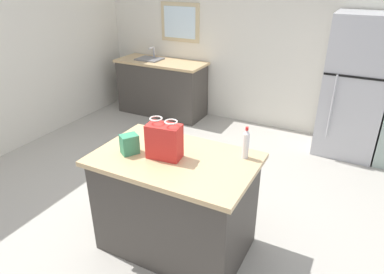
{
  "coord_description": "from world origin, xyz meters",
  "views": [
    {
      "loc": [
        1.5,
        -2.38,
        2.22
      ],
      "look_at": [
        0.27,
        -0.02,
        0.94
      ],
      "focal_mm": 32.46,
      "sensor_mm": 36.0,
      "label": 1
    }
  ],
  "objects_px": {
    "refrigerator": "(355,87)",
    "small_box": "(130,144)",
    "shopping_bag": "(164,141)",
    "bottle": "(246,144)",
    "kitchen_island": "(176,203)"
  },
  "relations": [
    {
      "from": "bottle",
      "to": "shopping_bag",
      "type": "bearing_deg",
      "value": -153.12
    },
    {
      "from": "refrigerator",
      "to": "shopping_bag",
      "type": "bearing_deg",
      "value": -114.05
    },
    {
      "from": "shopping_bag",
      "to": "kitchen_island",
      "type": "bearing_deg",
      "value": 25.46
    },
    {
      "from": "refrigerator",
      "to": "small_box",
      "type": "relative_size",
      "value": 11.17
    },
    {
      "from": "refrigerator",
      "to": "bottle",
      "type": "relative_size",
      "value": 6.79
    },
    {
      "from": "shopping_bag",
      "to": "small_box",
      "type": "height_order",
      "value": "shopping_bag"
    },
    {
      "from": "refrigerator",
      "to": "shopping_bag",
      "type": "distance_m",
      "value": 2.89
    },
    {
      "from": "small_box",
      "to": "kitchen_island",
      "type": "bearing_deg",
      "value": 16.12
    },
    {
      "from": "shopping_bag",
      "to": "small_box",
      "type": "relative_size",
      "value": 2.02
    },
    {
      "from": "kitchen_island",
      "to": "small_box",
      "type": "relative_size",
      "value": 8.05
    },
    {
      "from": "shopping_bag",
      "to": "bottle",
      "type": "relative_size",
      "value": 1.23
    },
    {
      "from": "kitchen_island",
      "to": "refrigerator",
      "type": "xyz_separation_m",
      "value": [
        1.11,
        2.61,
        0.44
      ]
    },
    {
      "from": "refrigerator",
      "to": "bottle",
      "type": "bearing_deg",
      "value": -104.63
    },
    {
      "from": "kitchen_island",
      "to": "shopping_bag",
      "type": "distance_m",
      "value": 0.59
    },
    {
      "from": "shopping_bag",
      "to": "small_box",
      "type": "xyz_separation_m",
      "value": [
        -0.29,
        -0.07,
        -0.06
      ]
    }
  ]
}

